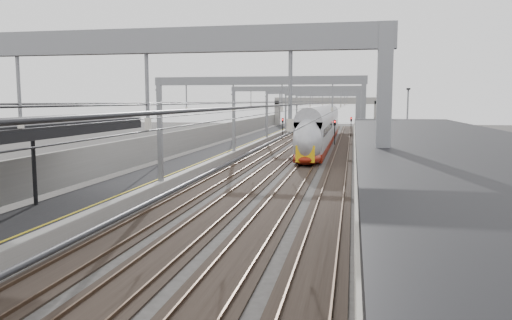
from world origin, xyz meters
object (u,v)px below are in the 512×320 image
at_px(train, 322,130).
at_px(signal_green, 283,125).
at_px(overbridge, 326,105).
at_px(bench, 428,209).

bearing_deg(train, signal_green, 125.36).
bearing_deg(train, overbridge, 92.20).
distance_m(train, signal_green, 11.58).
bearing_deg(signal_green, overbridge, 80.05).
height_order(train, bench, train).
bearing_deg(train, bench, -81.12).
bearing_deg(signal_green, train, -54.64).
bearing_deg(overbridge, train, -87.80).
bearing_deg(overbridge, signal_green, -99.95).
height_order(overbridge, bench, overbridge).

